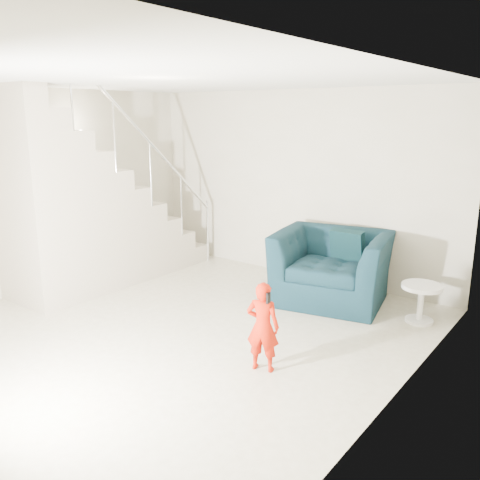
# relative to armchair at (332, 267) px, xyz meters

# --- Properties ---
(floor) EXTENTS (5.50, 5.50, 0.00)m
(floor) POSITION_rel_armchair_xyz_m (-0.98, -2.05, -0.45)
(floor) COLOR tan
(floor) RESTS_ON ground
(ceiling) EXTENTS (5.50, 5.50, 0.00)m
(ceiling) POSITION_rel_armchair_xyz_m (-0.98, -2.05, 2.25)
(ceiling) COLOR silver
(ceiling) RESTS_ON back_wall
(back_wall) EXTENTS (5.00, 0.00, 5.00)m
(back_wall) POSITION_rel_armchair_xyz_m (-0.98, 0.70, 0.90)
(back_wall) COLOR #ABA58B
(back_wall) RESTS_ON floor
(left_wall) EXTENTS (0.00, 5.50, 5.50)m
(left_wall) POSITION_rel_armchair_xyz_m (-3.48, -2.05, 0.90)
(left_wall) COLOR #ABA58B
(left_wall) RESTS_ON floor
(right_wall) EXTENTS (0.00, 5.50, 5.50)m
(right_wall) POSITION_rel_armchair_xyz_m (1.52, -2.05, 0.90)
(right_wall) COLOR #ABA58B
(right_wall) RESTS_ON floor
(armchair) EXTENTS (1.61, 1.47, 0.90)m
(armchair) POSITION_rel_armchair_xyz_m (0.00, 0.00, 0.00)
(armchair) COLOR black
(armchair) RESTS_ON floor
(toddler) EXTENTS (0.36, 0.29, 0.87)m
(toddler) POSITION_rel_armchair_xyz_m (0.35, -2.05, -0.01)
(toddler) COLOR #960904
(toddler) RESTS_ON floor
(side_table) EXTENTS (0.46, 0.46, 0.46)m
(side_table) POSITION_rel_armchair_xyz_m (1.16, -0.02, -0.14)
(side_table) COLOR white
(side_table) RESTS_ON floor
(staircase) EXTENTS (1.02, 3.03, 3.62)m
(staircase) POSITION_rel_armchair_xyz_m (-2.98, -1.50, 0.50)
(staircase) COLOR #ADA089
(staircase) RESTS_ON floor
(cushion) EXTENTS (0.44, 0.21, 0.44)m
(cushion) POSITION_rel_armchair_xyz_m (0.08, 0.26, 0.24)
(cushion) COLOR black
(cushion) RESTS_ON armchair
(throw) EXTENTS (0.05, 0.51, 0.57)m
(throw) POSITION_rel_armchair_xyz_m (-0.62, -0.02, 0.12)
(throw) COLOR black
(throw) RESTS_ON armchair
(phone) EXTENTS (0.02, 0.05, 0.10)m
(phone) POSITION_rel_armchair_xyz_m (0.44, -2.11, 0.31)
(phone) COLOR black
(phone) RESTS_ON toddler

